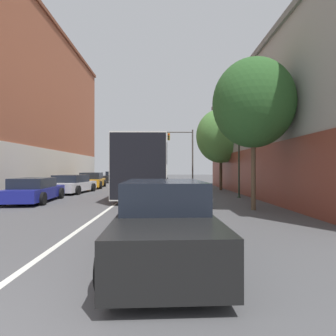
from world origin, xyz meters
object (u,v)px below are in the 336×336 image
at_px(hatchback_foreground, 164,220).
at_px(parked_car_left_near, 92,180).
at_px(street_tree_near, 253,103).
at_px(parked_car_left_far, 115,177).
at_px(parked_car_left_distant, 72,184).
at_px(street_tree_far, 221,136).
at_px(street_lamp, 239,153).
at_px(traffic_signal_gantry, 165,143).
at_px(bus, 147,166).
at_px(parked_car_left_mid, 35,190).

relative_size(hatchback_foreground, parked_car_left_near, 0.93).
bearing_deg(hatchback_foreground, street_tree_near, -35.06).
distance_m(hatchback_foreground, parked_car_left_far, 28.88).
bearing_deg(parked_car_left_far, parked_car_left_distant, -176.72).
height_order(parked_car_left_far, parked_car_left_distant, parked_car_left_far).
relative_size(parked_car_left_distant, street_tree_far, 0.70).
relative_size(street_lamp, street_tree_near, 0.64).
xyz_separation_m(parked_car_left_near, street_tree_far, (11.04, -2.56, 3.68)).
height_order(parked_car_left_near, traffic_signal_gantry, traffic_signal_gantry).
height_order(bus, traffic_signal_gantry, traffic_signal_gantry).
distance_m(parked_car_left_mid, street_tree_far, 13.99).
bearing_deg(bus, street_tree_near, -144.79).
distance_m(hatchback_foreground, parked_car_left_mid, 10.63).
xyz_separation_m(parked_car_left_far, traffic_signal_gantry, (6.39, -3.07, 4.04)).
bearing_deg(traffic_signal_gantry, parked_car_left_distant, -119.14).
height_order(bus, parked_car_left_near, bus).
xyz_separation_m(parked_car_left_distant, street_lamp, (10.83, -3.22, 2.01)).
relative_size(parked_car_left_near, street_lamp, 1.19).
relative_size(bus, traffic_signal_gantry, 1.23).
distance_m(parked_car_left_near, traffic_signal_gantry, 10.19).
relative_size(parked_car_left_far, street_lamp, 1.18).
height_order(parked_car_left_mid, parked_car_left_far, parked_car_left_far).
height_order(bus, hatchback_foreground, bus).
bearing_deg(street_lamp, parked_car_left_far, 120.61).
xyz_separation_m(parked_car_left_mid, street_tree_far, (11.14, 7.58, 3.75)).
bearing_deg(bus, parked_car_left_far, 18.02).
height_order(bus, street_tree_far, street_tree_far).
bearing_deg(parked_car_left_near, street_tree_far, -109.01).
xyz_separation_m(street_tree_near, street_tree_far, (0.90, 10.33, -0.02)).
bearing_deg(parked_car_left_mid, street_tree_near, -110.35).
xyz_separation_m(parked_car_left_mid, traffic_signal_gantry, (6.68, 16.78, 4.11)).
xyz_separation_m(hatchback_foreground, street_lamp, (4.36, 10.15, 1.94)).
bearing_deg(street_lamp, bus, 157.64).
xyz_separation_m(parked_car_left_near, parked_car_left_distant, (0.03, -5.10, -0.05)).
bearing_deg(street_tree_far, parked_car_left_near, 166.93).
relative_size(parked_car_left_mid, street_lamp, 1.18).
bearing_deg(parked_car_left_mid, parked_car_left_distant, -6.83).
xyz_separation_m(parked_car_left_mid, parked_car_left_distant, (0.13, 5.04, 0.02)).
relative_size(parked_car_left_mid, traffic_signal_gantry, 0.50).
distance_m(parked_car_left_near, street_tree_near, 16.82).
xyz_separation_m(parked_car_left_far, street_lamp, (10.67, -18.03, 1.96)).
xyz_separation_m(parked_car_left_mid, street_lamp, (10.96, 1.82, 2.03)).
xyz_separation_m(parked_car_left_near, parked_car_left_far, (0.19, 9.71, 0.01)).
height_order(parked_car_left_far, street_lamp, street_lamp).
xyz_separation_m(bus, street_lamp, (5.55, -2.28, 0.72)).
relative_size(parked_car_left_mid, street_tree_near, 0.75).
height_order(bus, parked_car_left_mid, bus).
bearing_deg(street_tree_near, bus, 125.19).
relative_size(bus, street_tree_near, 1.85).
bearing_deg(street_tree_near, parked_car_left_far, 113.76).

